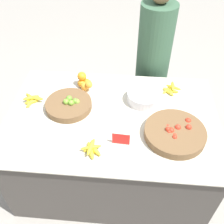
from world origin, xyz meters
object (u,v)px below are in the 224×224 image
tomato_basket (175,133)px  price_sign (121,139)px  vendor_person (152,67)px  metal_bowl (144,97)px  lime_bowl (69,105)px

tomato_basket → price_sign: 0.42m
tomato_basket → vendor_person: vendor_person is taller
price_sign → tomato_basket: bearing=19.1°
tomato_basket → vendor_person: 1.01m
tomato_basket → metal_bowl: size_ratio=1.65×
tomato_basket → metal_bowl: 0.45m
tomato_basket → metal_bowl: bearing=121.6°
vendor_person → price_sign: bearing=-103.3°
tomato_basket → vendor_person: size_ratio=0.29×
lime_bowl → tomato_basket: bearing=-15.7°
metal_bowl → vendor_person: 0.63m
lime_bowl → tomato_basket: (0.86, -0.24, 0.00)m
lime_bowl → vendor_person: size_ratio=0.24×
price_sign → metal_bowl: bearing=75.0°
tomato_basket → price_sign: price_sign is taller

